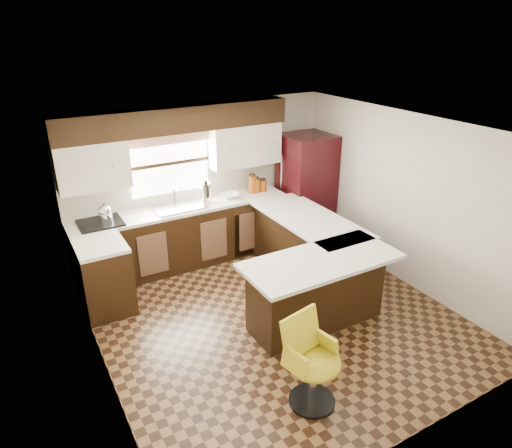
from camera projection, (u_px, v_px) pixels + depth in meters
floor at (274, 316)px, 5.86m from camera, size 4.40×4.40×0.00m
ceiling at (278, 130)px, 4.89m from camera, size 4.40×4.40×0.00m
wall_back at (201, 180)px, 7.12m from camera, size 4.40×0.00×4.40m
wall_front at (423, 333)px, 3.63m from camera, size 4.40×0.00×4.40m
wall_left at (93, 277)px, 4.42m from camera, size 0.00×4.40×4.40m
wall_right at (404, 200)px, 6.33m from camera, size 0.00×4.40×4.40m
base_cab_back at (185, 237)px, 6.98m from camera, size 3.30×0.60×0.90m
base_cab_left at (105, 278)px, 5.86m from camera, size 0.60×0.70×0.90m
counter_back at (183, 208)px, 6.79m from camera, size 3.30×0.60×0.04m
counter_left at (100, 246)px, 5.66m from camera, size 0.60×0.70×0.04m
soffit at (177, 119)px, 6.39m from camera, size 3.40×0.35×0.36m
upper_cab_left at (92, 166)px, 6.04m from camera, size 0.94×0.35×0.64m
upper_cab_right at (245, 145)px, 7.08m from camera, size 1.14×0.35×0.64m
window_pane at (170, 163)px, 6.74m from camera, size 1.20×0.02×0.90m
valance at (168, 138)px, 6.55m from camera, size 1.30×0.06×0.18m
sink at (180, 207)px, 6.74m from camera, size 0.75×0.45×0.03m
dishwasher at (251, 231)px, 7.22m from camera, size 0.58×0.03×0.78m
cooktop at (100, 223)px, 6.22m from camera, size 0.58×0.50×0.02m
peninsula_long at (305, 250)px, 6.59m from camera, size 0.60×1.95×0.90m
peninsula_return at (316, 291)px, 5.57m from camera, size 1.65×0.60×0.90m
counter_pen_long at (309, 219)px, 6.42m from camera, size 0.84×1.95×0.04m
counter_pen_return at (322, 261)px, 5.30m from camera, size 1.89×0.84×0.04m
refrigerator at (306, 188)px, 7.65m from camera, size 0.78×0.75×1.81m
bar_chair at (314, 364)px, 4.35m from camera, size 0.59×0.59×0.95m
kettle at (105, 212)px, 6.20m from camera, size 0.19×0.19×0.25m
percolator at (206, 193)px, 6.90m from camera, size 0.15×0.15×0.31m
mixing_bowl at (231, 196)px, 7.13m from camera, size 0.33×0.33×0.07m
canister_large at (252, 184)px, 7.29m from camera, size 0.12×0.12×0.28m
canister_med at (256, 185)px, 7.33m from camera, size 0.13×0.13×0.22m
canister_small at (263, 186)px, 7.40m from camera, size 0.13×0.13×0.18m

